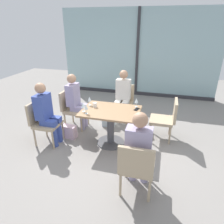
{
  "coord_description": "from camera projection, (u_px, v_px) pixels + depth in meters",
  "views": [
    {
      "loc": [
        0.94,
        -3.36,
        2.26
      ],
      "look_at": [
        0.0,
        0.1,
        0.65
      ],
      "focal_mm": 31.98,
      "sensor_mm": 36.0,
      "label": 1
    }
  ],
  "objects": [
    {
      "name": "person_front_right",
      "position": [
        139.0,
        148.0,
        2.7
      ],
      "size": [
        0.34,
        0.39,
        1.26
      ],
      "color": "#9E93B7",
      "rests_on": "ground_plane"
    },
    {
      "name": "window_wall_backdrop",
      "position": [
        137.0,
        58.0,
        6.42
      ],
      "size": [
        5.02,
        0.1,
        2.7
      ],
      "color": "#95B7BC",
      "rests_on": "ground_plane"
    },
    {
      "name": "chair_front_right",
      "position": [
        137.0,
        166.0,
        2.69
      ],
      "size": [
        0.46,
        0.5,
        0.87
      ],
      "color": "tan",
      "rests_on": "ground_plane"
    },
    {
      "name": "person_side_end",
      "position": [
        46.0,
        111.0,
        3.83
      ],
      "size": [
        0.39,
        0.34,
        1.26
      ],
      "color": "#384C9E",
      "rests_on": "ground_plane"
    },
    {
      "name": "wine_glass_1",
      "position": [
        89.0,
        99.0,
        3.99
      ],
      "size": [
        0.07,
        0.07,
        0.18
      ],
      "color": "silver",
      "rests_on": "dining_table_main"
    },
    {
      "name": "coffee_cup",
      "position": [
        95.0,
        105.0,
        3.93
      ],
      "size": [
        0.08,
        0.08,
        0.09
      ],
      "primitive_type": "cylinder",
      "color": "white",
      "rests_on": "dining_table_main"
    },
    {
      "name": "wine_glass_3",
      "position": [
        86.0,
        107.0,
        3.61
      ],
      "size": [
        0.07,
        0.07,
        0.18
      ],
      "color": "silver",
      "rests_on": "dining_table_main"
    },
    {
      "name": "ground_plane",
      "position": [
        111.0,
        143.0,
        4.1
      ],
      "size": [
        12.0,
        12.0,
        0.0
      ],
      "primitive_type": "plane",
      "color": "gray"
    },
    {
      "name": "wine_glass_0",
      "position": [
        83.0,
        105.0,
        3.7
      ],
      "size": [
        0.07,
        0.07,
        0.18
      ],
      "color": "silver",
      "rests_on": "dining_table_main"
    },
    {
      "name": "chair_near_window",
      "position": [
        124.0,
        100.0,
        4.94
      ],
      "size": [
        0.46,
        0.51,
        0.87
      ],
      "color": "tan",
      "rests_on": "ground_plane"
    },
    {
      "name": "wine_glass_2",
      "position": [
        137.0,
        101.0,
        3.9
      ],
      "size": [
        0.07,
        0.07,
        0.18
      ],
      "color": "silver",
      "rests_on": "dining_table_main"
    },
    {
      "name": "handbag_1",
      "position": [
        109.0,
        120.0,
        4.73
      ],
      "size": [
        0.31,
        0.19,
        0.28
      ],
      "primitive_type": "cube",
      "rotation": [
        0.0,
        0.0,
        0.09
      ],
      "color": "silver",
      "rests_on": "ground_plane"
    },
    {
      "name": "chair_far_left",
      "position": [
        72.0,
        107.0,
        4.56
      ],
      "size": [
        0.5,
        0.46,
        0.87
      ],
      "color": "tan",
      "rests_on": "ground_plane"
    },
    {
      "name": "person_far_left",
      "position": [
        76.0,
        99.0,
        4.45
      ],
      "size": [
        0.39,
        0.34,
        1.26
      ],
      "color": "#9E93B7",
      "rests_on": "ground_plane"
    },
    {
      "name": "dining_table_main",
      "position": [
        111.0,
        120.0,
        3.89
      ],
      "size": [
        1.1,
        0.8,
        0.73
      ],
      "color": "#997551",
      "rests_on": "ground_plane"
    },
    {
      "name": "cell_phone_on_table",
      "position": [
        137.0,
        109.0,
        3.84
      ],
      "size": [
        0.1,
        0.16,
        0.01
      ],
      "primitive_type": "cube",
      "rotation": [
        0.0,
        0.0,
        -0.26
      ],
      "color": "black",
      "rests_on": "dining_table_main"
    },
    {
      "name": "chair_side_end",
      "position": [
        43.0,
        120.0,
        3.94
      ],
      "size": [
        0.5,
        0.46,
        0.87
      ],
      "color": "tan",
      "rests_on": "ground_plane"
    },
    {
      "name": "chair_far_right",
      "position": [
        166.0,
        117.0,
        4.06
      ],
      "size": [
        0.5,
        0.46,
        0.87
      ],
      "color": "tan",
      "rests_on": "ground_plane"
    },
    {
      "name": "handbag_0",
      "position": [
        69.0,
        132.0,
        4.24
      ],
      "size": [
        0.31,
        0.18,
        0.28
      ],
      "primitive_type": "cube",
      "rotation": [
        0.0,
        0.0,
        -0.08
      ],
      "color": "beige",
      "rests_on": "ground_plane"
    },
    {
      "name": "person_near_window",
      "position": [
        123.0,
        94.0,
        4.77
      ],
      "size": [
        0.34,
        0.39,
        1.26
      ],
      "color": "silver",
      "rests_on": "ground_plane"
    }
  ]
}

